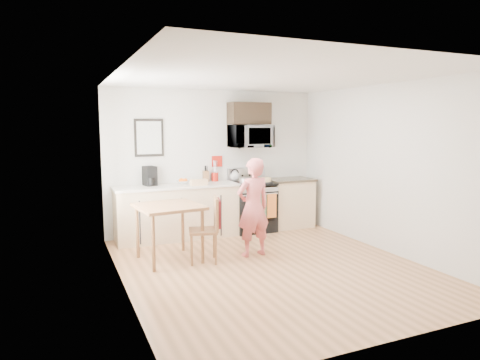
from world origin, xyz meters
name	(u,v)px	position (x,y,z in m)	size (l,w,h in m)	color
floor	(271,266)	(0.00, 0.00, 0.00)	(4.60, 4.60, 0.00)	brown
back_wall	(214,161)	(0.00, 2.30, 1.30)	(4.00, 0.04, 2.60)	silver
front_wall	(395,202)	(0.00, -2.30, 1.30)	(4.00, 0.04, 2.60)	silver
left_wall	(121,182)	(-2.00, 0.00, 1.30)	(0.04, 4.60, 2.60)	silver
right_wall	(387,168)	(2.00, 0.00, 1.30)	(0.04, 4.60, 2.60)	silver
ceiling	(273,77)	(0.00, 0.00, 2.60)	(4.00, 4.60, 0.04)	white
window	(115,156)	(-1.96, 0.80, 1.55)	(0.06, 1.40, 1.50)	silver
cabinet_left	(177,213)	(-0.80, 2.00, 0.45)	(2.10, 0.60, 0.90)	beige
countertop_left	(177,186)	(-0.80, 2.00, 0.92)	(2.14, 0.64, 0.04)	beige
cabinet_right	(289,204)	(1.43, 2.00, 0.45)	(0.84, 0.60, 0.90)	beige
countertop_right	(289,180)	(1.43, 2.00, 0.92)	(0.88, 0.64, 0.04)	black
range	(252,208)	(0.63, 1.98, 0.44)	(0.76, 0.70, 1.16)	black
microwave	(250,136)	(0.63, 2.08, 1.76)	(0.76, 0.51, 0.42)	#B0B1B5
upper_cabinet	(249,113)	(0.63, 2.12, 2.18)	(0.76, 0.35, 0.40)	black
wall_art	(149,138)	(-1.20, 2.28, 1.75)	(0.50, 0.04, 0.65)	black
wall_trivet	(217,161)	(0.05, 2.28, 1.30)	(0.20, 0.02, 0.20)	#B0190F
person	(253,207)	(-0.01, 0.57, 0.74)	(0.54, 0.36, 1.49)	#DB453C
dining_table	(169,212)	(-1.23, 0.84, 0.73)	(0.88, 0.88, 0.82)	brown
chair	(212,220)	(-0.67, 0.54, 0.61)	(0.53, 0.49, 0.94)	brown
knife_block	(206,176)	(-0.20, 2.20, 1.04)	(0.09, 0.13, 0.20)	brown
utensil_crock	(215,173)	(-0.02, 2.22, 1.09)	(0.13, 0.13, 0.38)	#B0190F
fruit_bowl	(183,181)	(-0.66, 2.12, 0.98)	(0.23, 0.23, 0.10)	silver
milk_carton	(153,178)	(-1.18, 2.11, 1.06)	(0.09, 0.09, 0.25)	tan
coffee_maker	(150,177)	(-1.24, 2.11, 1.10)	(0.23, 0.30, 0.33)	black
bread_bag	(199,182)	(-0.46, 1.80, 0.99)	(0.28, 0.13, 0.10)	tan
cake	(265,180)	(0.81, 1.80, 0.97)	(0.27, 0.27, 0.09)	black
kettle	(235,176)	(0.37, 2.19, 1.02)	(0.18, 0.18, 0.23)	silver
pot	(245,181)	(0.41, 1.80, 0.98)	(0.20, 0.33, 0.10)	#B0B1B5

